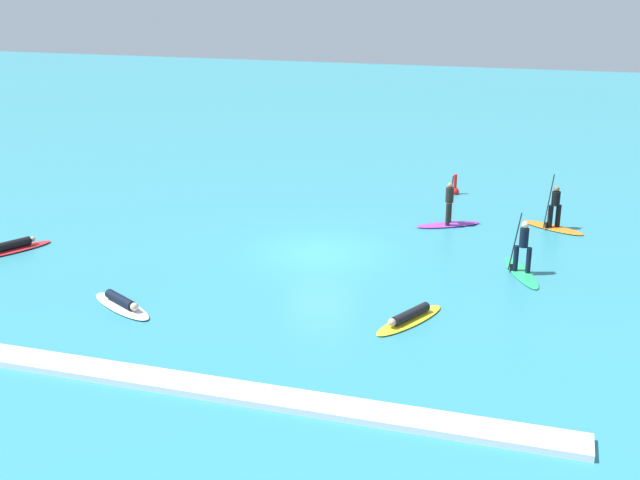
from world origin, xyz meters
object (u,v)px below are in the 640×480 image
Objects in this scene: surfer_on_white_board at (122,304)px; surfer_on_red_board at (12,248)px; surfer_on_purple_board at (449,215)px; marker_buoy at (455,190)px; surfer_on_yellow_board at (409,318)px; surfer_on_green_board at (522,260)px; surfer_on_orange_board at (554,218)px.

surfer_on_red_board is (-6.53, 3.43, 0.02)m from surfer_on_white_board.
marker_buoy is at bearing 64.96° from surfer_on_purple_board.
marker_buoy is at bearing -150.79° from surfer_on_yellow_board.
surfer_on_green_board is (11.64, 6.53, 0.36)m from surfer_on_white_board.
surfer_on_purple_board reaches higher than surfer_on_white_board.
surfer_on_purple_board reaches higher than surfer_on_red_board.
surfer_on_white_board is 7.38m from surfer_on_red_board.
surfer_on_white_board is 8.83m from surfer_on_yellow_board.
surfer_on_purple_board is at bearing -85.45° from marker_buoy.
surfer_on_yellow_board is at bearing 127.96° from surfer_on_green_board.
marker_buoy is at bearing -20.49° from surfer_on_red_board.
surfer_on_red_board is 2.86× the size of marker_buoy.
surfer_on_white_board is at bearing 72.49° from surfer_on_orange_board.
surfer_on_green_board is at bearing 176.20° from surfer_on_yellow_board.
surfer_on_purple_board is at bearing 82.40° from surfer_on_white_board.
surfer_on_orange_board is (4.10, 0.82, 0.01)m from surfer_on_purple_board.
marker_buoy reaches higher than surfer_on_red_board.
surfer_on_green_board is at bearing -69.64° from marker_buoy.
surfer_on_orange_board is at bearing -173.58° from surfer_on_yellow_board.
surfer_on_green_board reaches higher than surfer_on_yellow_board.
surfer_on_green_board reaches higher than marker_buoy.
surfer_on_orange_board reaches higher than surfer_on_red_board.
surfer_on_purple_board is 5.62m from surfer_on_green_board.
surfer_on_white_board is 1.07× the size of surfer_on_orange_board.
surfer_on_white_board is 1.06× the size of surfer_on_purple_board.
surfer_on_purple_board is 1.01× the size of surfer_on_orange_board.
surfer_on_white_board is at bearing -116.74° from marker_buoy.
marker_buoy is (-0.59, 14.52, 0.07)m from surfer_on_yellow_board.
surfer_on_purple_board reaches higher than surfer_on_yellow_board.
surfer_on_white_board is at bearing -156.76° from surfer_on_purple_board.
surfer_on_orange_board is (3.90, 10.45, 0.34)m from surfer_on_yellow_board.
surfer_on_red_board is at bearing 78.33° from surfer_on_green_board.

